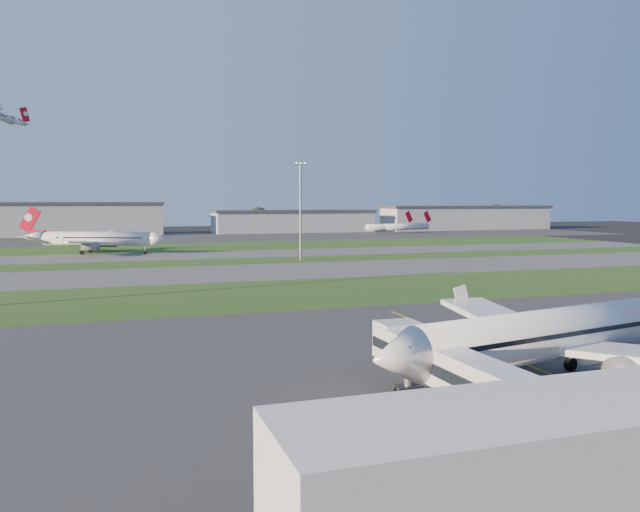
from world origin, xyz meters
name	(u,v)px	position (x,y,z in m)	size (l,w,h in m)	color
ground	(480,370)	(0.00, 0.00, 0.00)	(700.00, 700.00, 0.00)	black
apron_near	(480,370)	(0.00, 0.00, 0.01)	(300.00, 70.00, 0.01)	#333335
grass_strip_a	(310,292)	(0.00, 52.00, 0.01)	(300.00, 34.00, 0.01)	#294B19
taxiway_a	(265,272)	(0.00, 85.00, 0.01)	(300.00, 32.00, 0.01)	#515154
grass_strip_b	(243,261)	(0.00, 110.00, 0.01)	(300.00, 18.00, 0.01)	#294B19
taxiway_b	(228,254)	(0.00, 132.00, 0.01)	(300.00, 26.00, 0.01)	#515154
grass_strip_c	(211,247)	(0.00, 165.00, 0.01)	(300.00, 40.00, 0.01)	#294B19
apron_far	(190,237)	(0.00, 225.00, 0.01)	(400.00, 80.00, 0.01)	#333335
yellow_line	(526,365)	(5.00, 0.00, 0.00)	(0.25, 60.00, 0.02)	gold
terminal_fragment	(599,496)	(-14.00, -29.94, 3.98)	(26.00, 6.05, 8.00)	silver
jet_bridge	(481,382)	(-9.81, -15.24, 4.01)	(4.20, 26.90, 6.20)	silver
airliner_parked	(573,332)	(4.85, -6.37, 4.45)	(40.27, 33.84, 12.68)	white
airliner_taxiing	(97,239)	(-36.34, 146.15, 4.44)	(38.21, 32.46, 12.64)	white
mini_jet_near	(389,227)	(94.47, 225.99, 3.28)	(28.10, 9.69, 9.48)	white
mini_jet_far	(407,227)	(104.69, 227.05, 3.28)	(28.34, 8.48, 9.48)	white
light_mast_centre	(300,204)	(15.00, 108.00, 14.81)	(3.20, 0.70, 25.80)	gray
hangar_west	(82,219)	(-45.00, 255.00, 7.64)	(71.40, 23.00, 15.20)	#A0A3A8
hangar_east	(293,221)	(55.00, 255.00, 5.64)	(81.60, 23.00, 11.20)	#A0A3A8
hangar_far_east	(466,217)	(155.00, 255.00, 6.64)	(96.90, 23.00, 13.20)	#A0A3A8
tree_mid_west	(138,221)	(-20.00, 266.00, 5.84)	(9.90, 9.90, 10.80)	black
tree_mid_east	(258,218)	(40.00, 269.00, 6.81)	(11.55, 11.55, 12.60)	black
tree_east	(392,218)	(115.00, 267.00, 6.16)	(10.45, 10.45, 11.40)	black
tree_far_east	(496,215)	(185.00, 271.00, 7.46)	(12.65, 12.65, 13.80)	black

